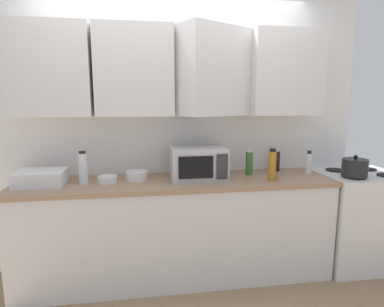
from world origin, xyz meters
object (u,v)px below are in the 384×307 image
at_px(bottle_amber_vinegar, 272,165).
at_px(bowl_ceramic_small, 137,175).
at_px(kettle, 355,168).
at_px(bottle_green_oil, 249,163).
at_px(bottle_white_jar, 309,163).
at_px(microwave, 198,163).
at_px(stove_range, 356,218).
at_px(bowl_mixing_large, 107,179).
at_px(bottle_soy_dark, 276,160).
at_px(dish_rack, 41,178).
at_px(bottle_clear_tall, 83,168).

distance_m(bottle_amber_vinegar, bowl_ceramic_small, 1.18).
distance_m(kettle, bottle_green_oil, 0.93).
bearing_deg(bottle_white_jar, microwave, -177.45).
relative_size(stove_range, bottle_white_jar, 4.23).
bearing_deg(microwave, bowl_mixing_large, -179.08).
distance_m(bottle_amber_vinegar, bowl_mixing_large, 1.41).
xyz_separation_m(stove_range, bottle_soy_dark, (-0.75, 0.22, 0.55)).
relative_size(dish_rack, bottle_amber_vinegar, 1.36).
relative_size(kettle, bowl_mixing_large, 1.33).
relative_size(bottle_white_jar, bowl_ceramic_small, 1.11).
bearing_deg(bottle_soy_dark, bowl_mixing_large, -172.92).
relative_size(bottle_clear_tall, bowl_ceramic_small, 1.40).
bearing_deg(bottle_amber_vinegar, bottle_clear_tall, 174.99).
bearing_deg(kettle, bowl_mixing_large, 175.72).
xyz_separation_m(microwave, bottle_amber_vinegar, (0.62, -0.16, -0.01)).
bearing_deg(kettle, bottle_amber_vinegar, 179.22).
distance_m(kettle, bowl_ceramic_small, 1.94).
bearing_deg(kettle, bowl_ceramic_small, 173.21).
xyz_separation_m(bottle_green_oil, bowl_mixing_large, (-1.27, -0.08, -0.08)).
bearing_deg(kettle, microwave, 172.83).
height_order(stove_range, bowl_mixing_large, bowl_mixing_large).
relative_size(microwave, bottle_green_oil, 2.06).
relative_size(bottle_soy_dark, bowl_mixing_large, 1.36).
bearing_deg(kettle, bottle_soy_dark, 148.30).
bearing_deg(bowl_mixing_large, bottle_clear_tall, -176.06).
bearing_deg(bottle_clear_tall, bowl_ceramic_small, 10.48).
bearing_deg(bottle_white_jar, kettle, -35.00).
bearing_deg(bowl_mixing_large, dish_rack, -179.73).
relative_size(bottle_amber_vinegar, bottle_clear_tall, 1.02).
relative_size(microwave, bottle_white_jar, 2.23).
xyz_separation_m(stove_range, bowl_mixing_large, (-2.34, 0.02, 0.48)).
distance_m(bottle_green_oil, bowl_ceramic_small, 1.03).
bearing_deg(bottle_clear_tall, kettle, -3.62).
height_order(bottle_amber_vinegar, bottle_soy_dark, bottle_amber_vinegar).
relative_size(bottle_amber_vinegar, bowl_mixing_large, 1.70).
height_order(kettle, bowl_mixing_large, kettle).
bearing_deg(microwave, dish_rack, -179.34).
distance_m(bottle_soy_dark, bowl_ceramic_small, 1.35).
distance_m(dish_rack, bowl_mixing_large, 0.52).
height_order(bottle_green_oil, bottle_clear_tall, bottle_clear_tall).
distance_m(stove_range, bowl_mixing_large, 2.39).
bearing_deg(bowl_mixing_large, bottle_soy_dark, 7.08).
height_order(bottle_white_jar, bowl_mixing_large, bottle_white_jar).
bearing_deg(bowl_ceramic_small, bottle_white_jar, -0.23).
height_order(microwave, bowl_mixing_large, microwave).
height_order(bottle_amber_vinegar, bottle_green_oil, bottle_amber_vinegar).
height_order(bottle_white_jar, bottle_soy_dark, bottle_soy_dark).
relative_size(bottle_green_oil, bottle_soy_dark, 1.04).
xyz_separation_m(microwave, dish_rack, (-1.30, -0.01, -0.08)).
bearing_deg(stove_range, kettle, -140.53).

